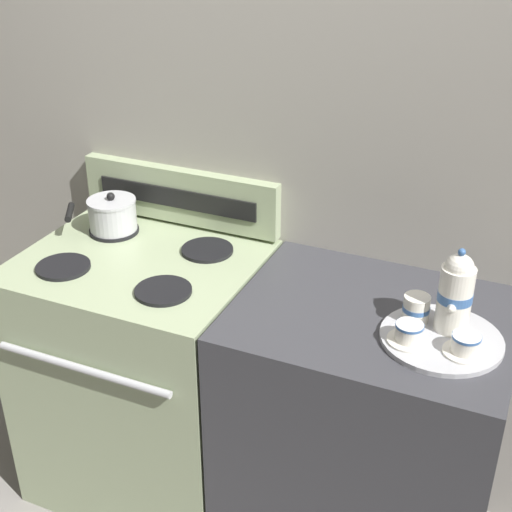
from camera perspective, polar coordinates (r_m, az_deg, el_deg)
The scene contains 11 objects.
ground_plane at distance 2.71m, azimuth -0.36°, elevation -19.28°, with size 6.00×6.00×0.00m, color gray.
wall_back at distance 2.33m, azimuth 2.98°, elevation 5.42°, with size 6.00×0.05×2.20m.
stove at distance 2.55m, azimuth -8.69°, elevation -9.37°, with size 0.75×0.66×0.93m.
control_panel at distance 2.47m, azimuth -6.13°, elevation 4.83°, with size 0.73×0.05×0.19m.
side_counter at distance 2.30m, azimuth 8.52°, elevation -14.17°, with size 0.78×0.63×0.92m.
saucepan at distance 2.47m, azimuth -11.47°, elevation 3.30°, with size 0.24×0.21×0.13m.
serving_tray at distance 1.94m, azimuth 14.60°, elevation -6.43°, with size 0.32×0.32×0.01m.
teapot at distance 1.92m, azimuth 15.68°, elevation -2.84°, with size 0.09×0.15×0.24m.
teacup_left at distance 1.89m, azimuth 12.14°, elevation -6.03°, with size 0.11×0.11×0.05m.
teacup_right at distance 1.88m, azimuth 16.42°, elevation -6.80°, with size 0.11×0.11×0.05m.
creamer_jug at distance 1.97m, azimuth 12.70°, elevation -4.10°, with size 0.07×0.07×0.07m.
Camera 1 is at (0.75, -1.67, 2.00)m, focal length 50.00 mm.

